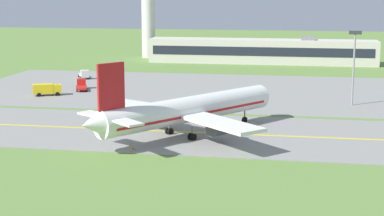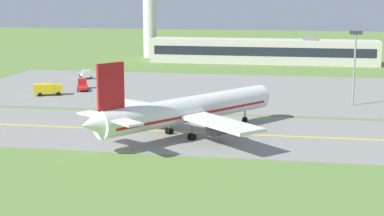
{
  "view_description": "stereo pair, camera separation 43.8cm",
  "coord_description": "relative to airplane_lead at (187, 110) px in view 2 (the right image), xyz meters",
  "views": [
    {
      "loc": [
        15.42,
        -94.37,
        22.66
      ],
      "look_at": [
        -1.33,
        0.24,
        4.0
      ],
      "focal_mm": 57.6,
      "sensor_mm": 36.0,
      "label": 1
    },
    {
      "loc": [
        15.85,
        -94.29,
        22.66
      ],
      "look_at": [
        -1.33,
        0.24,
        4.0
      ],
      "focal_mm": 57.6,
      "sensor_mm": 36.0,
      "label": 2
    }
  ],
  "objects": [
    {
      "name": "ground_plane",
      "position": [
        1.61,
        2.16,
        -4.13
      ],
      "size": [
        500.0,
        500.0,
        0.0
      ],
      "primitive_type": "plane",
      "color": "olive"
    },
    {
      "name": "taxiway_strip",
      "position": [
        1.61,
        2.16,
        -4.08
      ],
      "size": [
        240.0,
        28.0,
        0.1
      ],
      "primitive_type": "cube",
      "color": "gray",
      "rests_on": "ground"
    },
    {
      "name": "airplane_lead",
      "position": [
        0.0,
        0.0,
        0.0
      ],
      "size": [
        28.93,
        34.05,
        12.7
      ],
      "color": "white",
      "rests_on": "ground"
    },
    {
      "name": "traffic_cone_near_edge",
      "position": [
        -6.24,
        -9.71,
        -3.83
      ],
      "size": [
        0.44,
        0.44,
        0.6
      ],
      "primitive_type": "cone",
      "color": "orange",
      "rests_on": "ground"
    },
    {
      "name": "apron_pad",
      "position": [
        11.61,
        44.16,
        -4.08
      ],
      "size": [
        140.0,
        52.0,
        0.1
      ],
      "primitive_type": "cube",
      "color": "gray",
      "rests_on": "ground"
    },
    {
      "name": "apron_light_mast",
      "position": [
        27.3,
        30.53,
        5.19
      ],
      "size": [
        2.4,
        0.5,
        14.7
      ],
      "color": "gray",
      "rests_on": "ground"
    },
    {
      "name": "service_truck_fuel",
      "position": [
        -36.38,
        30.67,
        -2.6
      ],
      "size": [
        6.3,
        4.41,
        2.6
      ],
      "color": "yellow",
      "rests_on": "ground"
    },
    {
      "name": "service_truck_catering",
      "position": [
        -37.16,
        56.24,
        -2.95
      ],
      "size": [
        4.74,
        6.63,
        2.59
      ],
      "color": "silver",
      "rests_on": "ground"
    },
    {
      "name": "control_tower",
      "position": [
        -33.09,
        107.71,
        13.44
      ],
      "size": [
        7.6,
        7.6,
        29.4
      ],
      "color": "silver",
      "rests_on": "ground"
    },
    {
      "name": "terminal_building",
      "position": [
        5.22,
        98.29,
        -0.44
      ],
      "size": [
        69.49,
        9.45,
        8.54
      ],
      "color": "beige",
      "rests_on": "ground"
    },
    {
      "name": "service_truck_pushback",
      "position": [
        -31.85,
        39.61,
        -2.95
      ],
      "size": [
        4.21,
        6.71,
        2.59
      ],
      "color": "red",
      "rests_on": "ground"
    },
    {
      "name": "taxiway_centreline",
      "position": [
        1.61,
        2.16,
        -4.03
      ],
      "size": [
        220.0,
        0.6,
        0.01
      ],
      "primitive_type": "cube",
      "color": "yellow",
      "rests_on": "taxiway_strip"
    }
  ]
}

